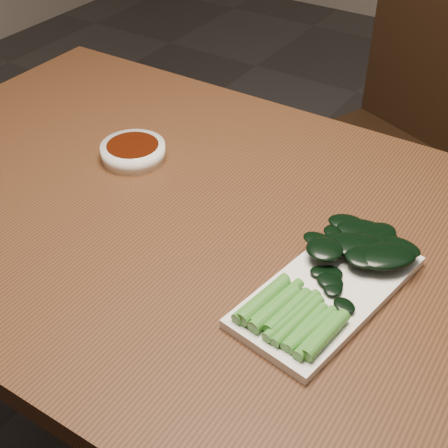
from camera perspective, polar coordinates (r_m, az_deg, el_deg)
table at (r=1.01m, az=0.92°, el=-3.53°), size 1.40×0.80×0.75m
chair_far at (r=1.76m, az=15.11°, el=7.39°), size 0.60×0.60×0.89m
sauce_bowl at (r=1.13m, az=-8.30°, el=6.59°), size 0.12×0.12×0.03m
serving_plate at (r=0.86m, az=9.46°, el=-6.05°), size 0.18×0.31×0.01m
gai_lan at (r=0.87m, az=10.24°, el=-3.98°), size 0.18×0.30×0.03m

